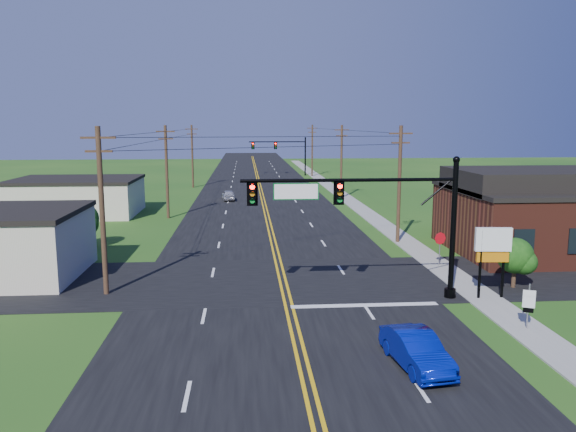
{
  "coord_description": "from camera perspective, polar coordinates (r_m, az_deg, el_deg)",
  "views": [
    {
      "loc": [
        -1.95,
        -19.88,
        9.09
      ],
      "look_at": [
        0.34,
        10.0,
        4.17
      ],
      "focal_mm": 35.0,
      "sensor_mm": 36.0,
      "label": 1
    }
  ],
  "objects": [
    {
      "name": "ground",
      "position": [
        21.95,
        1.14,
        -15.15
      ],
      "size": [
        260.0,
        260.0,
        0.0
      ],
      "primitive_type": "plane",
      "color": "#1C4A15",
      "rests_on": "ground"
    },
    {
      "name": "road_main",
      "position": [
        70.5,
        -2.77,
        1.91
      ],
      "size": [
        16.0,
        220.0,
        0.04
      ],
      "primitive_type": "cube",
      "color": "black",
      "rests_on": "ground"
    },
    {
      "name": "signal_mast_main",
      "position": [
        28.91,
        8.22,
        0.58
      ],
      "size": [
        11.3,
        0.6,
        7.48
      ],
      "color": "black",
      "rests_on": "ground"
    },
    {
      "name": "signal_mast_far",
      "position": [
        100.19,
        -0.73,
        6.72
      ],
      "size": [
        10.98,
        0.6,
        7.48
      ],
      "color": "black",
      "rests_on": "ground"
    },
    {
      "name": "sidewalk",
      "position": [
        61.83,
        7.28,
        0.82
      ],
      "size": [
        2.0,
        160.0,
        0.08
      ],
      "primitive_type": "cube",
      "color": "gray",
      "rests_on": "ground"
    },
    {
      "name": "route_sign",
      "position": [
        27.33,
        23.25,
        -8.15
      ],
      "size": [
        0.51,
        0.23,
        2.14
      ],
      "rotation": [
        0.0,
        0.0,
        -0.38
      ],
      "color": "slate",
      "rests_on": "ground"
    },
    {
      "name": "stop_sign",
      "position": [
        37.34,
        15.19,
        -2.56
      ],
      "size": [
        0.79,
        0.23,
        2.25
      ],
      "rotation": [
        0.0,
        0.0,
        0.24
      ],
      "color": "slate",
      "rests_on": "ground"
    },
    {
      "name": "utility_pole_left_b",
      "position": [
        55.57,
        -12.22,
        4.6
      ],
      "size": [
        1.8,
        0.28,
        9.0
      ],
      "color": "#372619",
      "rests_on": "ground"
    },
    {
      "name": "tree_right_back",
      "position": [
        49.7,
        16.83,
        1.41
      ],
      "size": [
        3.0,
        3.0,
        4.1
      ],
      "color": "#372619",
      "rests_on": "ground"
    },
    {
      "name": "pylon_sign",
      "position": [
        31.0,
        20.09,
        -2.99
      ],
      "size": [
        1.87,
        0.43,
        3.82
      ],
      "rotation": [
        0.0,
        0.0,
        -0.09
      ],
      "color": "black",
      "rests_on": "ground"
    },
    {
      "name": "distant_car",
      "position": [
        67.93,
        -6.06,
        2.09
      ],
      "size": [
        1.78,
        3.71,
        1.22
      ],
      "primitive_type": "imported",
      "rotation": [
        0.0,
        0.0,
        3.24
      ],
      "color": "silver",
      "rests_on": "ground"
    },
    {
      "name": "utility_pole_right_c",
      "position": [
        98.68,
        2.47,
        6.77
      ],
      "size": [
        1.8,
        0.28,
        9.0
      ],
      "color": "#372619",
      "rests_on": "ground"
    },
    {
      "name": "blue_car",
      "position": [
        22.2,
        12.89,
        -13.2
      ],
      "size": [
        1.98,
        4.26,
        1.35
      ],
      "primitive_type": "imported",
      "rotation": [
        0.0,
        0.0,
        0.14
      ],
      "color": "#07169A",
      "rests_on": "ground"
    },
    {
      "name": "utility_pole_right_a",
      "position": [
        43.72,
        11.24,
        3.4
      ],
      "size": [
        1.8,
        0.28,
        9.0
      ],
      "color": "#372619",
      "rests_on": "ground"
    },
    {
      "name": "utility_pole_left_a",
      "position": [
        31.13,
        -18.38,
        0.77
      ],
      "size": [
        1.8,
        0.28,
        9.0
      ],
      "color": "#372619",
      "rests_on": "ground"
    },
    {
      "name": "shrub_corner",
      "position": [
        33.75,
        22.07,
        -3.77
      ],
      "size": [
        2.0,
        2.0,
        2.86
      ],
      "color": "#372619",
      "rests_on": "ground"
    },
    {
      "name": "road_cross",
      "position": [
        33.21,
        -0.86,
        -6.54
      ],
      "size": [
        70.0,
        10.0,
        0.04
      ],
      "primitive_type": "cube",
      "color": "black",
      "rests_on": "ground"
    },
    {
      "name": "utility_pole_right_b",
      "position": [
        69.03,
        5.45,
        5.65
      ],
      "size": [
        1.8,
        0.28,
        9.0
      ],
      "color": "#372619",
      "rests_on": "ground"
    },
    {
      "name": "brick_building",
      "position": [
        44.3,
        25.38,
        -0.34
      ],
      "size": [
        14.2,
        11.2,
        4.7
      ],
      "color": "#582319",
      "rests_on": "ground"
    },
    {
      "name": "utility_pole_left_c",
      "position": [
        82.35,
        -9.7,
        6.14
      ],
      "size": [
        1.8,
        0.28,
        9.0
      ],
      "color": "#372619",
      "rests_on": "ground"
    },
    {
      "name": "cream_bldg_far",
      "position": [
        60.78,
        -20.66,
        1.88
      ],
      "size": [
        12.2,
        9.2,
        3.7
      ],
      "color": "beige",
      "rests_on": "ground"
    },
    {
      "name": "tree_left",
      "position": [
        44.13,
        -20.17,
        -0.29
      ],
      "size": [
        2.4,
        2.4,
        3.37
      ],
      "color": "#372619",
      "rests_on": "ground"
    }
  ]
}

